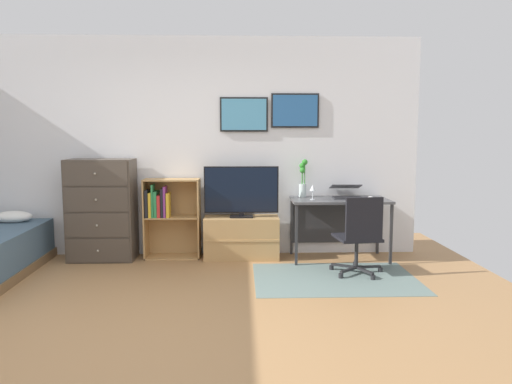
{
  "coord_description": "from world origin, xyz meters",
  "views": [
    {
      "loc": [
        0.84,
        -3.62,
        1.49
      ],
      "look_at": [
        1.0,
        1.5,
        0.89
      ],
      "focal_mm": 33.79,
      "sensor_mm": 36.0,
      "label": 1
    }
  ],
  "objects_px": {
    "computer_mouse": "(371,198)",
    "dresser": "(102,210)",
    "television": "(241,192)",
    "bookshelf": "(167,213)",
    "laptop": "(347,192)",
    "tv_stand": "(241,237)",
    "desk": "(338,209)",
    "wine_glass": "(313,188)",
    "bamboo_vase": "(303,180)",
    "office_chair": "(360,234)"
  },
  "relations": [
    {
      "from": "tv_stand",
      "to": "bamboo_vase",
      "type": "xyz_separation_m",
      "value": [
        0.76,
        0.11,
        0.7
      ]
    },
    {
      "from": "bookshelf",
      "to": "desk",
      "type": "distance_m",
      "value": 2.09
    },
    {
      "from": "laptop",
      "to": "bamboo_vase",
      "type": "bearing_deg",
      "value": 170.91
    },
    {
      "from": "tv_stand",
      "to": "laptop",
      "type": "relative_size",
      "value": 2.22
    },
    {
      "from": "office_chair",
      "to": "laptop",
      "type": "bearing_deg",
      "value": 81.35
    },
    {
      "from": "office_chair",
      "to": "bamboo_vase",
      "type": "xyz_separation_m",
      "value": [
        -0.5,
        0.9,
        0.5
      ]
    },
    {
      "from": "television",
      "to": "dresser",
      "type": "bearing_deg",
      "value": 179.75
    },
    {
      "from": "laptop",
      "to": "wine_glass",
      "type": "distance_m",
      "value": 0.49
    },
    {
      "from": "dresser",
      "to": "desk",
      "type": "height_order",
      "value": "dresser"
    },
    {
      "from": "tv_stand",
      "to": "desk",
      "type": "relative_size",
      "value": 0.78
    },
    {
      "from": "laptop",
      "to": "computer_mouse",
      "type": "relative_size",
      "value": 3.92
    },
    {
      "from": "television",
      "to": "laptop",
      "type": "relative_size",
      "value": 2.2
    },
    {
      "from": "dresser",
      "to": "bamboo_vase",
      "type": "relative_size",
      "value": 2.62
    },
    {
      "from": "computer_mouse",
      "to": "bamboo_vase",
      "type": "bearing_deg",
      "value": 164.02
    },
    {
      "from": "tv_stand",
      "to": "laptop",
      "type": "bearing_deg",
      "value": 0.39
    },
    {
      "from": "dresser",
      "to": "desk",
      "type": "bearing_deg",
      "value": -0.12
    },
    {
      "from": "television",
      "to": "bookshelf",
      "type": "bearing_deg",
      "value": 175.26
    },
    {
      "from": "desk",
      "to": "office_chair",
      "type": "relative_size",
      "value": 1.35
    },
    {
      "from": "bookshelf",
      "to": "bamboo_vase",
      "type": "xyz_separation_m",
      "value": [
        1.67,
        0.05,
        0.4
      ]
    },
    {
      "from": "tv_stand",
      "to": "dresser",
      "type": "bearing_deg",
      "value": -179.48
    },
    {
      "from": "bookshelf",
      "to": "office_chair",
      "type": "relative_size",
      "value": 1.13
    },
    {
      "from": "dresser",
      "to": "desk",
      "type": "relative_size",
      "value": 1.05
    },
    {
      "from": "dresser",
      "to": "bookshelf",
      "type": "bearing_deg",
      "value": 5.07
    },
    {
      "from": "laptop",
      "to": "tv_stand",
      "type": "bearing_deg",
      "value": -178.19
    },
    {
      "from": "tv_stand",
      "to": "laptop",
      "type": "height_order",
      "value": "laptop"
    },
    {
      "from": "office_chair",
      "to": "laptop",
      "type": "relative_size",
      "value": 2.11
    },
    {
      "from": "dresser",
      "to": "wine_glass",
      "type": "xyz_separation_m",
      "value": [
        2.52,
        -0.16,
        0.27
      ]
    },
    {
      "from": "dresser",
      "to": "television",
      "type": "relative_size",
      "value": 1.35
    },
    {
      "from": "bamboo_vase",
      "to": "dresser",
      "type": "bearing_deg",
      "value": -177.14
    },
    {
      "from": "bookshelf",
      "to": "wine_glass",
      "type": "xyz_separation_m",
      "value": [
        1.75,
        -0.22,
        0.32
      ]
    },
    {
      "from": "bookshelf",
      "to": "desk",
      "type": "bearing_deg",
      "value": -2.02
    },
    {
      "from": "laptop",
      "to": "wine_glass",
      "type": "xyz_separation_m",
      "value": [
        -0.45,
        -0.18,
        0.07
      ]
    },
    {
      "from": "laptop",
      "to": "computer_mouse",
      "type": "distance_m",
      "value": 0.3
    },
    {
      "from": "dresser",
      "to": "laptop",
      "type": "relative_size",
      "value": 2.98
    },
    {
      "from": "bookshelf",
      "to": "desk",
      "type": "xyz_separation_m",
      "value": [
        2.09,
        -0.07,
        0.05
      ]
    },
    {
      "from": "computer_mouse",
      "to": "dresser",
      "type": "bearing_deg",
      "value": 178.15
    },
    {
      "from": "desk",
      "to": "bamboo_vase",
      "type": "height_order",
      "value": "bamboo_vase"
    },
    {
      "from": "dresser",
      "to": "tv_stand",
      "type": "xyz_separation_m",
      "value": [
        1.68,
        0.02,
        -0.35
      ]
    },
    {
      "from": "desk",
      "to": "wine_glass",
      "type": "relative_size",
      "value": 6.44
    },
    {
      "from": "desk",
      "to": "laptop",
      "type": "xyz_separation_m",
      "value": [
        0.11,
        0.03,
        0.2
      ]
    },
    {
      "from": "laptop",
      "to": "office_chair",
      "type": "bearing_deg",
      "value": -90.57
    },
    {
      "from": "television",
      "to": "desk",
      "type": "distance_m",
      "value": 1.2
    },
    {
      "from": "television",
      "to": "desk",
      "type": "relative_size",
      "value": 0.77
    },
    {
      "from": "desk",
      "to": "tv_stand",
      "type": "bearing_deg",
      "value": 178.99
    },
    {
      "from": "television",
      "to": "desk",
      "type": "bearing_deg",
      "value": 0.07
    },
    {
      "from": "bookshelf",
      "to": "desk",
      "type": "height_order",
      "value": "bookshelf"
    },
    {
      "from": "bookshelf",
      "to": "television",
      "type": "height_order",
      "value": "television"
    },
    {
      "from": "dresser",
      "to": "bamboo_vase",
      "type": "xyz_separation_m",
      "value": [
        2.44,
        0.12,
        0.35
      ]
    },
    {
      "from": "dresser",
      "to": "computer_mouse",
      "type": "height_order",
      "value": "dresser"
    },
    {
      "from": "television",
      "to": "desk",
      "type": "xyz_separation_m",
      "value": [
        1.18,
        0.0,
        -0.21
      ]
    }
  ]
}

